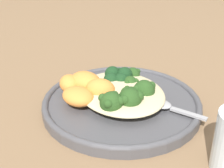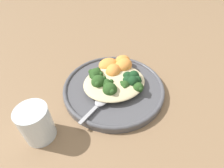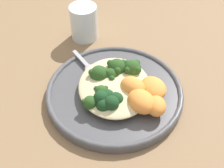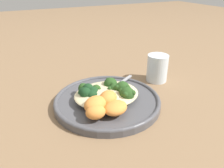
{
  "view_description": "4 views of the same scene",
  "coord_description": "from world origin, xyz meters",
  "px_view_note": "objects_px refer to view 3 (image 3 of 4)",
  "views": [
    {
      "loc": [
        0.43,
        -0.23,
        0.3
      ],
      "look_at": [
        -0.03,
        -0.01,
        0.04
      ],
      "focal_mm": 50.0,
      "sensor_mm": 36.0,
      "label": 1
    },
    {
      "loc": [
        0.14,
        0.33,
        0.37
      ],
      "look_at": [
        0.0,
        0.02,
        0.05
      ],
      "focal_mm": 28.0,
      "sensor_mm": 36.0,
      "label": 2
    },
    {
      "loc": [
        -0.46,
        0.03,
        0.5
      ],
      "look_at": [
        -0.03,
        0.01,
        0.05
      ],
      "focal_mm": 50.0,
      "sensor_mm": 36.0,
      "label": 3
    },
    {
      "loc": [
        -0.22,
        -0.47,
        0.32
      ],
      "look_at": [
        0.01,
        0.0,
        0.06
      ],
      "focal_mm": 35.0,
      "sensor_mm": 36.0,
      "label": 4
    }
  ],
  "objects_px": {
    "broccoli_stalk_3": "(102,77)",
    "sweet_potato_chunk_3": "(141,101)",
    "broccoli_stalk_5": "(102,101)",
    "broccoli_stalk_4": "(106,93)",
    "broccoli_stalk_2": "(115,79)",
    "sweet_potato_chunk_1": "(133,87)",
    "broccoli_stalk_0": "(131,73)",
    "kale_tuft": "(107,101)",
    "broccoli_stalk_1": "(119,73)",
    "quinoa_mound": "(115,86)",
    "sweet_potato_chunk_0": "(156,106)",
    "water_glass": "(84,22)",
    "plate": "(112,92)",
    "spoon": "(90,68)",
    "sweet_potato_chunk_2": "(153,88)"
  },
  "relations": [
    {
      "from": "quinoa_mound",
      "to": "sweet_potato_chunk_2",
      "type": "bearing_deg",
      "value": -99.04
    },
    {
      "from": "broccoli_stalk_2",
      "to": "kale_tuft",
      "type": "height_order",
      "value": "kale_tuft"
    },
    {
      "from": "quinoa_mound",
      "to": "kale_tuft",
      "type": "distance_m",
      "value": 0.05
    },
    {
      "from": "broccoli_stalk_2",
      "to": "kale_tuft",
      "type": "xyz_separation_m",
      "value": [
        -0.06,
        0.02,
        0.0
      ]
    },
    {
      "from": "broccoli_stalk_3",
      "to": "broccoli_stalk_4",
      "type": "bearing_deg",
      "value": 141.82
    },
    {
      "from": "sweet_potato_chunk_2",
      "to": "sweet_potato_chunk_3",
      "type": "xyz_separation_m",
      "value": [
        -0.04,
        0.03,
        0.0
      ]
    },
    {
      "from": "broccoli_stalk_0",
      "to": "kale_tuft",
      "type": "distance_m",
      "value": 0.09
    },
    {
      "from": "broccoli_stalk_2",
      "to": "sweet_potato_chunk_1",
      "type": "bearing_deg",
      "value": -157.0
    },
    {
      "from": "sweet_potato_chunk_1",
      "to": "spoon",
      "type": "xyz_separation_m",
      "value": [
        0.08,
        0.09,
        -0.02
      ]
    },
    {
      "from": "broccoli_stalk_1",
      "to": "sweet_potato_chunk_3",
      "type": "bearing_deg",
      "value": -167.0
    },
    {
      "from": "broccoli_stalk_3",
      "to": "sweet_potato_chunk_1",
      "type": "relative_size",
      "value": 1.62
    },
    {
      "from": "sweet_potato_chunk_0",
      "to": "sweet_potato_chunk_3",
      "type": "xyz_separation_m",
      "value": [
        0.01,
        0.03,
        0.0
      ]
    },
    {
      "from": "quinoa_mound",
      "to": "broccoli_stalk_5",
      "type": "bearing_deg",
      "value": 145.23
    },
    {
      "from": "kale_tuft",
      "to": "sweet_potato_chunk_3",
      "type": "bearing_deg",
      "value": -95.54
    },
    {
      "from": "broccoli_stalk_0",
      "to": "broccoli_stalk_5",
      "type": "bearing_deg",
      "value": 153.62
    },
    {
      "from": "quinoa_mound",
      "to": "sweet_potato_chunk_2",
      "type": "height_order",
      "value": "sweet_potato_chunk_2"
    },
    {
      "from": "sweet_potato_chunk_1",
      "to": "spoon",
      "type": "distance_m",
      "value": 0.12
    },
    {
      "from": "broccoli_stalk_4",
      "to": "broccoli_stalk_5",
      "type": "distance_m",
      "value": 0.02
    },
    {
      "from": "sweet_potato_chunk_0",
      "to": "kale_tuft",
      "type": "height_order",
      "value": "kale_tuft"
    },
    {
      "from": "broccoli_stalk_1",
      "to": "sweet_potato_chunk_3",
      "type": "xyz_separation_m",
      "value": [
        -0.08,
        -0.04,
        0.0
      ]
    },
    {
      "from": "broccoli_stalk_3",
      "to": "sweet_potato_chunk_3",
      "type": "height_order",
      "value": "same"
    },
    {
      "from": "sweet_potato_chunk_0",
      "to": "sweet_potato_chunk_2",
      "type": "height_order",
      "value": "sweet_potato_chunk_0"
    },
    {
      "from": "quinoa_mound",
      "to": "plate",
      "type": "bearing_deg",
      "value": 66.9
    },
    {
      "from": "broccoli_stalk_5",
      "to": "broccoli_stalk_4",
      "type": "bearing_deg",
      "value": -131.74
    },
    {
      "from": "sweet_potato_chunk_0",
      "to": "sweet_potato_chunk_1",
      "type": "relative_size",
      "value": 0.87
    },
    {
      "from": "quinoa_mound",
      "to": "sweet_potato_chunk_2",
      "type": "xyz_separation_m",
      "value": [
        -0.01,
        -0.08,
        0.0
      ]
    },
    {
      "from": "broccoli_stalk_0",
      "to": "water_glass",
      "type": "distance_m",
      "value": 0.21
    },
    {
      "from": "sweet_potato_chunk_0",
      "to": "broccoli_stalk_1",
      "type": "bearing_deg",
      "value": 35.18
    },
    {
      "from": "broccoli_stalk_3",
      "to": "sweet_potato_chunk_0",
      "type": "xyz_separation_m",
      "value": [
        -0.08,
        -0.1,
        -0.0
      ]
    },
    {
      "from": "broccoli_stalk_1",
      "to": "broccoli_stalk_2",
      "type": "distance_m",
      "value": 0.02
    },
    {
      "from": "quinoa_mound",
      "to": "water_glass",
      "type": "distance_m",
      "value": 0.23
    },
    {
      "from": "broccoli_stalk_2",
      "to": "sweet_potato_chunk_2",
      "type": "relative_size",
      "value": 1.53
    },
    {
      "from": "sweet_potato_chunk_3",
      "to": "kale_tuft",
      "type": "distance_m",
      "value": 0.07
    },
    {
      "from": "plate",
      "to": "broccoli_stalk_1",
      "type": "distance_m",
      "value": 0.04
    },
    {
      "from": "broccoli_stalk_4",
      "to": "sweet_potato_chunk_3",
      "type": "height_order",
      "value": "sweet_potato_chunk_3"
    },
    {
      "from": "broccoli_stalk_5",
      "to": "kale_tuft",
      "type": "height_order",
      "value": "kale_tuft"
    },
    {
      "from": "sweet_potato_chunk_0",
      "to": "water_glass",
      "type": "bearing_deg",
      "value": 27.17
    },
    {
      "from": "broccoli_stalk_3",
      "to": "sweet_potato_chunk_0",
      "type": "bearing_deg",
      "value": -176.21
    },
    {
      "from": "quinoa_mound",
      "to": "broccoli_stalk_3",
      "type": "relative_size",
      "value": 2.0
    },
    {
      "from": "broccoli_stalk_0",
      "to": "sweet_potato_chunk_1",
      "type": "distance_m",
      "value": 0.04
    },
    {
      "from": "quinoa_mound",
      "to": "sweet_potato_chunk_0",
      "type": "distance_m",
      "value": 0.1
    },
    {
      "from": "sweet_potato_chunk_1",
      "to": "plate",
      "type": "bearing_deg",
      "value": 70.53
    },
    {
      "from": "water_glass",
      "to": "broccoli_stalk_2",
      "type": "bearing_deg",
      "value": -161.45
    },
    {
      "from": "spoon",
      "to": "water_glass",
      "type": "distance_m",
      "value": 0.15
    },
    {
      "from": "sweet_potato_chunk_0",
      "to": "water_glass",
      "type": "height_order",
      "value": "water_glass"
    },
    {
      "from": "quinoa_mound",
      "to": "sweet_potato_chunk_0",
      "type": "bearing_deg",
      "value": -129.37
    },
    {
      "from": "quinoa_mound",
      "to": "kale_tuft",
      "type": "xyz_separation_m",
      "value": [
        -0.05,
        0.02,
        0.01
      ]
    },
    {
      "from": "quinoa_mound",
      "to": "sweet_potato_chunk_0",
      "type": "relative_size",
      "value": 3.74
    },
    {
      "from": "broccoli_stalk_4",
      "to": "sweet_potato_chunk_3",
      "type": "bearing_deg",
      "value": 159.07
    },
    {
      "from": "broccoli_stalk_2",
      "to": "spoon",
      "type": "distance_m",
      "value": 0.07
    }
  ]
}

